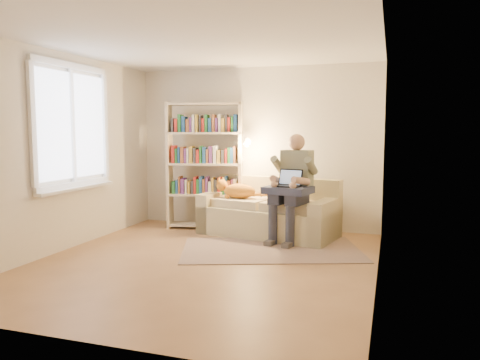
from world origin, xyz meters
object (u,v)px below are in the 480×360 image
(cat, at_px, (237,190))
(bookshelf, at_px, (205,159))
(sofa, at_px, (269,215))
(person, at_px, (293,182))
(laptop, at_px, (291,182))

(cat, relative_size, bookshelf, 0.38)
(cat, bearing_deg, sofa, 14.72)
(sofa, distance_m, cat, 0.62)
(person, bearing_deg, laptop, -75.18)
(sofa, height_order, person, person)
(laptop, relative_size, bookshelf, 0.19)
(cat, xyz_separation_m, bookshelf, (-0.61, 0.20, 0.46))
(sofa, distance_m, bookshelf, 1.40)
(bookshelf, bearing_deg, laptop, -32.55)
(sofa, height_order, laptop, laptop)
(person, relative_size, laptop, 3.87)
(bookshelf, bearing_deg, sofa, -20.99)
(laptop, bearing_deg, bookshelf, 171.45)
(person, bearing_deg, cat, 178.51)
(sofa, distance_m, person, 0.72)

